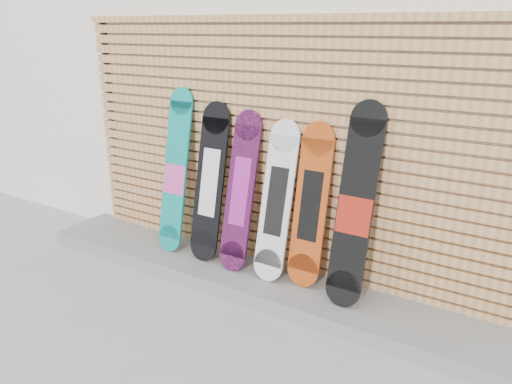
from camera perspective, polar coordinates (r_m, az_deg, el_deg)
ground at (r=3.99m, az=-3.40°, el=-15.14°), size 80.00×80.00×0.00m
building at (r=6.37m, az=19.39°, el=13.84°), size 12.00×5.00×3.60m
concrete_step at (r=4.51m, az=0.07°, el=-9.91°), size 4.60×0.70×0.12m
slat_wall at (r=4.34m, az=2.12°, el=5.16°), size 4.26×0.08×2.29m
snowboard_0 at (r=4.81m, az=-9.19°, el=2.25°), size 0.26×0.35×1.55m
snowboard_1 at (r=4.58m, az=-5.30°, el=1.08°), size 0.30×0.34×1.45m
snowboard_2 at (r=4.39m, az=-1.79°, el=0.06°), size 0.27×0.36×1.40m
snowboard_3 at (r=4.22m, az=2.37°, el=-1.07°), size 0.28×0.35×1.36m
snowboard_4 at (r=4.11m, az=6.27°, el=-1.60°), size 0.28×0.28×1.37m
snowboard_5 at (r=3.88m, az=11.29°, el=-1.68°), size 0.29×0.40×1.57m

